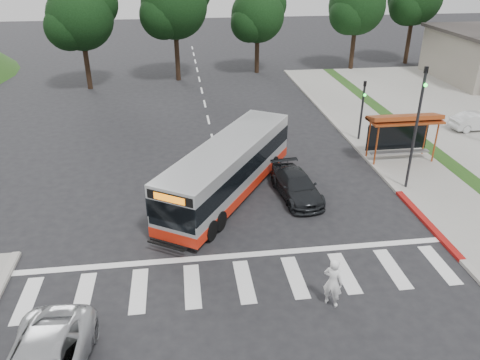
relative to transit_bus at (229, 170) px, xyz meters
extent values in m
plane|color=black|center=(-0.22, -2.14, -1.41)|extent=(140.00, 140.00, 0.00)
cube|color=gray|center=(10.78, 5.86, -1.35)|extent=(4.00, 40.00, 0.12)
cube|color=#9E9991|center=(8.78, 5.86, -1.33)|extent=(0.30, 40.00, 0.15)
cube|color=maroon|center=(8.78, -4.14, -1.33)|extent=(0.32, 6.00, 0.15)
cube|color=silver|center=(-0.22, -7.14, -1.40)|extent=(18.00, 2.60, 0.01)
cylinder|color=#A3431B|center=(8.78, 2.26, -0.14)|extent=(0.10, 0.10, 2.30)
cylinder|color=#A3431B|center=(12.38, 2.26, -0.14)|extent=(0.10, 0.10, 2.30)
cylinder|color=#A3431B|center=(8.78, 3.46, -0.14)|extent=(0.10, 0.10, 2.30)
cylinder|color=#A3431B|center=(12.38, 3.46, -0.14)|extent=(0.10, 0.10, 2.30)
cube|color=#A3431B|center=(10.58, 2.86, 1.16)|extent=(4.20, 1.60, 0.12)
cube|color=#A3431B|center=(10.58, 2.91, 1.31)|extent=(4.20, 1.32, 0.51)
cube|color=black|center=(10.58, 3.46, -0.09)|extent=(3.80, 0.06, 1.60)
cube|color=gray|center=(10.58, 2.86, -0.84)|extent=(3.60, 0.40, 0.08)
cylinder|color=black|center=(9.38, -0.64, 1.84)|extent=(0.14, 0.14, 6.50)
imported|color=black|center=(9.38, -0.64, 4.59)|extent=(0.16, 0.20, 1.00)
sphere|color=#19E533|center=(9.38, -0.82, 4.24)|extent=(0.18, 0.18, 0.18)
cylinder|color=black|center=(9.38, 6.36, 0.59)|extent=(0.14, 0.14, 4.00)
imported|color=black|center=(9.38, 6.36, 2.09)|extent=(0.16, 0.20, 1.00)
sphere|color=#19E533|center=(9.38, 6.18, 1.74)|extent=(0.18, 0.18, 0.18)
cylinder|color=black|center=(15.78, 25.86, 0.89)|extent=(0.44, 0.44, 4.40)
sphere|color=black|center=(15.78, 25.86, 4.89)|extent=(5.60, 5.60, 5.60)
sphere|color=black|center=(14.80, 25.16, 4.19)|extent=(3.92, 3.92, 3.92)
cylinder|color=black|center=(22.78, 27.86, 1.01)|extent=(0.44, 0.44, 4.84)
sphere|color=black|center=(21.80, 27.16, 4.64)|extent=(3.92, 3.92, 3.92)
cylinder|color=black|center=(-2.22, 23.86, 1.01)|extent=(0.44, 0.44, 4.84)
sphere|color=black|center=(-2.22, 23.86, 5.41)|extent=(6.00, 6.00, 6.00)
sphere|color=black|center=(-3.27, 23.11, 4.64)|extent=(4.20, 4.20, 4.20)
cylinder|color=black|center=(5.78, 25.86, 0.57)|extent=(0.44, 0.44, 3.96)
sphere|color=black|center=(5.78, 25.86, 4.17)|extent=(5.20, 5.20, 5.20)
sphere|color=black|center=(6.82, 26.64, 5.07)|extent=(3.90, 3.90, 3.90)
sphere|color=black|center=(4.87, 25.21, 3.54)|extent=(3.64, 3.64, 3.64)
cylinder|color=black|center=(-10.22, 21.86, 0.79)|extent=(0.44, 0.44, 4.40)
sphere|color=black|center=(-10.22, 21.86, 4.79)|extent=(5.60, 5.60, 5.60)
sphere|color=black|center=(-9.10, 22.70, 5.79)|extent=(4.20, 4.20, 4.20)
sphere|color=black|center=(-11.20, 21.16, 4.09)|extent=(3.92, 3.92, 3.92)
imported|color=white|center=(2.69, -8.80, -0.44)|extent=(0.84, 0.81, 1.94)
imported|color=black|center=(3.38, -0.73, -0.77)|extent=(2.25, 4.55, 1.27)
imported|color=silver|center=(18.11, 7.03, -0.71)|extent=(3.72, 1.49, 1.20)
camera|label=1|loc=(-2.30, -21.34, 10.13)|focal=35.00mm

